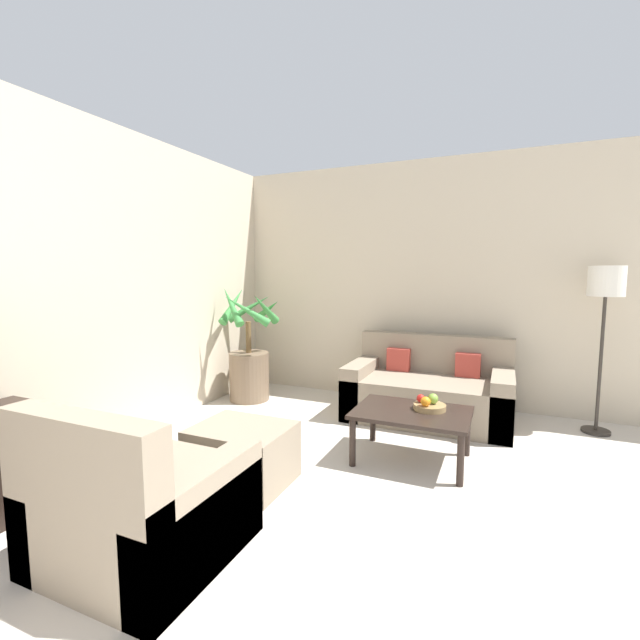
# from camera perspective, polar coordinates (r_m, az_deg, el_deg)

# --- Properties ---
(wall_back) EXTENTS (8.53, 0.06, 2.70)m
(wall_back) POSITION_cam_1_polar(r_m,az_deg,el_deg) (4.90, 28.50, 4.21)
(wall_back) COLOR beige
(wall_back) RESTS_ON ground_plane
(wall_left) EXTENTS (0.06, 7.33, 2.70)m
(wall_left) POSITION_cam_1_polar(r_m,az_deg,el_deg) (3.66, -33.73, 3.48)
(wall_left) COLOR beige
(wall_left) RESTS_ON ground_plane
(potted_palm) EXTENTS (0.75, 0.77, 1.33)m
(potted_palm) POSITION_cam_1_polar(r_m,az_deg,el_deg) (5.01, -9.43, -5.40)
(potted_palm) COLOR brown
(potted_palm) RESTS_ON ground_plane
(sofa_loveseat) EXTENTS (1.57, 0.88, 0.81)m
(sofa_loveseat) POSITION_cam_1_polar(r_m,az_deg,el_deg) (4.51, 14.26, -9.22)
(sofa_loveseat) COLOR gray
(sofa_loveseat) RESTS_ON ground_plane
(floor_lamp) EXTENTS (0.30, 0.30, 1.53)m
(floor_lamp) POSITION_cam_1_polar(r_m,az_deg,el_deg) (4.58, 33.80, 2.99)
(floor_lamp) COLOR #2D2823
(floor_lamp) RESTS_ON ground_plane
(coffee_table) EXTENTS (0.87, 0.63, 0.40)m
(coffee_table) POSITION_cam_1_polar(r_m,az_deg,el_deg) (3.47, 12.16, -12.55)
(coffee_table) COLOR black
(coffee_table) RESTS_ON ground_plane
(fruit_bowl) EXTENTS (0.25, 0.25, 0.04)m
(fruit_bowl) POSITION_cam_1_polar(r_m,az_deg,el_deg) (3.51, 14.41, -11.16)
(fruit_bowl) COLOR #997A4C
(fruit_bowl) RESTS_ON coffee_table
(apple_red) EXTENTS (0.06, 0.06, 0.06)m
(apple_red) POSITION_cam_1_polar(r_m,az_deg,el_deg) (3.52, 13.28, -10.14)
(apple_red) COLOR red
(apple_red) RESTS_ON fruit_bowl
(apple_green) EXTENTS (0.08, 0.08, 0.08)m
(apple_green) POSITION_cam_1_polar(r_m,az_deg,el_deg) (3.50, 14.82, -10.11)
(apple_green) COLOR olive
(apple_green) RESTS_ON fruit_bowl
(orange_fruit) EXTENTS (0.08, 0.08, 0.08)m
(orange_fruit) POSITION_cam_1_polar(r_m,az_deg,el_deg) (3.43, 13.89, -10.51)
(orange_fruit) COLOR orange
(orange_fruit) RESTS_ON fruit_bowl
(armchair) EXTENTS (0.89, 0.85, 0.85)m
(armchair) POSITION_cam_1_polar(r_m,az_deg,el_deg) (2.55, -22.86, -21.92)
(armchair) COLOR gray
(armchair) RESTS_ON ground_plane
(ottoman) EXTENTS (0.66, 0.53, 0.40)m
(ottoman) POSITION_cam_1_polar(r_m,az_deg,el_deg) (3.18, -10.32, -17.20)
(ottoman) COLOR gray
(ottoman) RESTS_ON ground_plane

